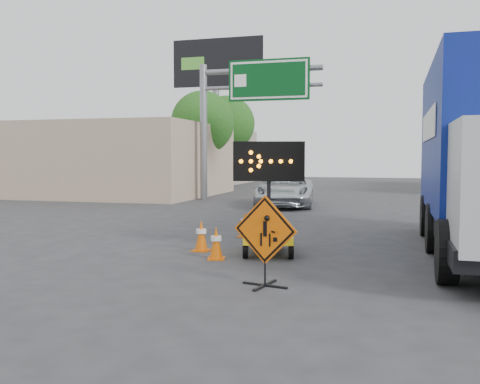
% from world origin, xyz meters
% --- Properties ---
extents(ground, '(100.00, 100.00, 0.00)m').
position_xyz_m(ground, '(0.00, 0.00, 0.00)').
color(ground, '#2D2D30').
rests_on(ground, ground).
extents(storefront_left_near, '(14.00, 10.00, 4.00)m').
position_xyz_m(storefront_left_near, '(-14.00, 20.00, 2.00)').
color(storefront_left_near, tan).
rests_on(storefront_left_near, ground).
extents(storefront_left_far, '(12.00, 10.00, 4.40)m').
position_xyz_m(storefront_left_far, '(-15.00, 34.00, 2.20)').
color(storefront_left_far, gray).
rests_on(storefront_left_far, ground).
extents(highway_gantry, '(6.18, 0.38, 6.90)m').
position_xyz_m(highway_gantry, '(-4.43, 17.96, 5.07)').
color(highway_gantry, slate).
rests_on(highway_gantry, ground).
extents(billboard, '(6.10, 0.54, 9.85)m').
position_xyz_m(billboard, '(-8.35, 25.87, 7.35)').
color(billboard, slate).
rests_on(billboard, ground).
extents(tree_left_near, '(3.71, 3.71, 6.03)m').
position_xyz_m(tree_left_near, '(-8.00, 22.00, 4.16)').
color(tree_left_near, '#452E1D').
rests_on(tree_left_near, ground).
extents(tree_left_far, '(4.10, 4.10, 6.66)m').
position_xyz_m(tree_left_far, '(-9.00, 30.00, 4.60)').
color(tree_left_far, '#452E1D').
rests_on(tree_left_far, ground).
extents(construction_sign, '(1.14, 0.81, 1.54)m').
position_xyz_m(construction_sign, '(0.70, 1.01, 0.82)').
color(construction_sign, black).
rests_on(construction_sign, ground).
extents(arrow_board, '(1.58, 1.96, 2.52)m').
position_xyz_m(arrow_board, '(0.07, 4.05, 0.58)').
color(arrow_board, yellow).
rests_on(arrow_board, ground).
extents(pickup_truck, '(3.09, 5.51, 1.45)m').
position_xyz_m(pickup_truck, '(-1.82, 15.58, 0.73)').
color(pickup_truck, silver).
rests_on(pickup_truck, ground).
extents(cone_a, '(0.44, 0.44, 0.70)m').
position_xyz_m(cone_a, '(-0.85, 3.06, 0.35)').
color(cone_a, '#D95704').
rests_on(cone_a, ground).
extents(cone_b, '(0.40, 0.40, 0.73)m').
position_xyz_m(cone_b, '(-1.50, 3.91, 0.36)').
color(cone_b, '#D95704').
rests_on(cone_b, ground).
extents(cone_c, '(0.42, 0.42, 0.69)m').
position_xyz_m(cone_c, '(-1.11, 6.30, 0.34)').
color(cone_c, '#D95704').
rests_on(cone_c, ground).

